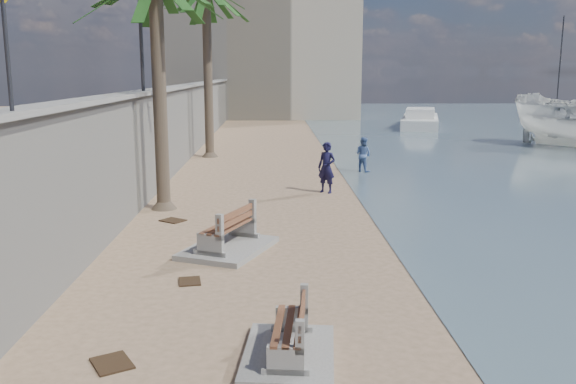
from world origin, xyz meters
name	(u,v)px	position (x,y,z in m)	size (l,w,h in m)	color
ground_plane	(334,364)	(0.00, 0.00, 0.00)	(140.00, 140.00, 0.00)	#9E7E61
seawall	(179,126)	(-5.20, 20.00, 1.75)	(0.45, 70.00, 3.50)	gray
wall_cap	(178,87)	(-5.20, 20.00, 3.55)	(0.80, 70.00, 0.12)	gray
end_building	(260,43)	(-2.00, 52.00, 7.00)	(18.00, 12.00, 14.00)	#B7AA93
bench_near	(289,335)	(-0.66, 0.22, 0.36)	(1.52, 2.08, 0.82)	gray
bench_far	(228,233)	(-1.96, 5.83, 0.44)	(2.45, 2.86, 1.01)	gray
pedestrian_sign	(3,9)	(-5.00, 1.50, 5.15)	(0.78, 0.07, 2.40)	#2D2D33
person_a	(327,164)	(1.02, 12.93, 1.04)	(0.75, 0.51, 2.08)	black
person_b	(363,153)	(3.00, 17.54, 0.83)	(0.80, 0.62, 1.66)	#516FA8
yacht_far	(420,122)	(10.74, 39.44, 0.35)	(9.50, 2.66, 1.50)	silver
sailboat_west	(556,114)	(26.15, 49.39, 0.31)	(7.75, 5.47, 9.45)	silver
debris_b	(112,363)	(-3.27, 0.07, 0.01)	(0.64, 0.51, 0.03)	#382616
debris_c	(173,220)	(-3.77, 8.85, 0.01)	(0.65, 0.52, 0.03)	#382616
debris_d	(190,281)	(-2.60, 3.62, 0.01)	(0.54, 0.44, 0.03)	#382616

